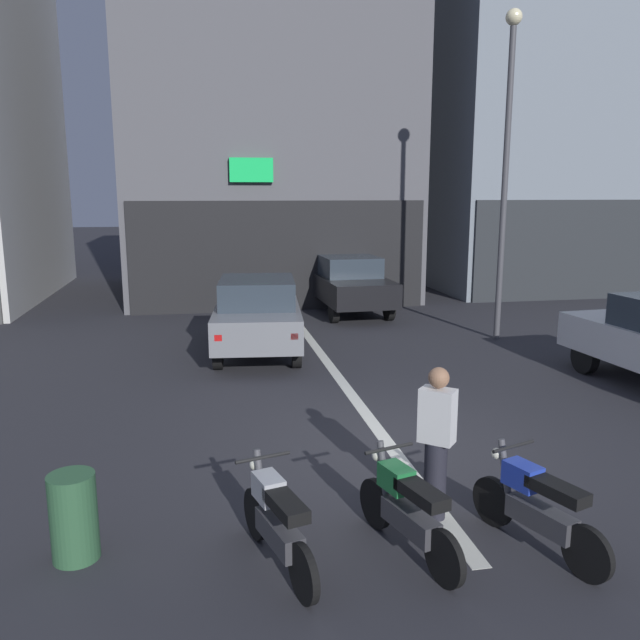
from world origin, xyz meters
The scene contains 11 objects.
ground_plane centered at (0.00, 0.00, 0.00)m, with size 120.00×120.00×0.00m, color #2B2B30.
lane_centre_line centered at (0.00, 6.00, 0.00)m, with size 0.20×18.00×0.01m, color silver.
building_mid_block centered at (-0.21, 14.67, 6.20)m, with size 8.97×8.39×12.42m.
car_grey_crossing_near centered at (-1.32, 5.55, 0.89)m, with size 2.15×4.25×1.64m.
car_black_down_street centered at (1.68, 9.81, 0.89)m, with size 1.91×4.16×1.64m.
street_lamp centered at (4.40, 5.90, 4.43)m, with size 0.36×0.36×7.35m.
motorcycle_silver_row_leftmost centered at (-1.87, -2.60, 0.46)m, with size 0.62×1.63×0.98m.
motorcycle_green_row_left_mid centered at (-0.61, -2.60, 0.46)m, with size 0.64×1.62×0.98m.
motorcycle_blue_row_centre centered at (0.64, -2.77, 0.46)m, with size 0.70×1.59×0.98m.
person_by_motorcycles centered at (-0.10, -2.00, 0.86)m, with size 0.42×0.40×1.67m.
trash_bin centered at (-3.74, -2.12, 0.42)m, with size 0.44×0.44×0.85m, color #2D5938.
Camera 1 is at (-2.46, -8.01, 3.43)m, focal length 35.95 mm.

